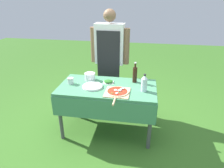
{
  "coord_description": "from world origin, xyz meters",
  "views": [
    {
      "loc": [
        0.48,
        -2.46,
        1.93
      ],
      "look_at": [
        0.07,
        0.0,
        0.79
      ],
      "focal_mm": 32.0,
      "sensor_mm": 36.0,
      "label": 1
    }
  ],
  "objects_px": {
    "oil_bottle": "(135,74)",
    "herb_container": "(108,82)",
    "person_cook": "(110,54)",
    "pizza_on_peel": "(117,92)",
    "sauce_jar": "(71,81)",
    "mixing_tub": "(90,77)",
    "plate_stack": "(92,86)",
    "water_bottle": "(144,83)",
    "prep_table": "(107,93)"
  },
  "relations": [
    {
      "from": "person_cook",
      "to": "sauce_jar",
      "type": "height_order",
      "value": "person_cook"
    },
    {
      "from": "person_cook",
      "to": "water_bottle",
      "type": "bearing_deg",
      "value": 131.39
    },
    {
      "from": "pizza_on_peel",
      "to": "sauce_jar",
      "type": "relative_size",
      "value": 5.48
    },
    {
      "from": "pizza_on_peel",
      "to": "herb_container",
      "type": "height_order",
      "value": "pizza_on_peel"
    },
    {
      "from": "person_cook",
      "to": "plate_stack",
      "type": "distance_m",
      "value": 0.79
    },
    {
      "from": "herb_container",
      "to": "mixing_tub",
      "type": "xyz_separation_m",
      "value": [
        -0.29,
        0.05,
        0.04
      ]
    },
    {
      "from": "mixing_tub",
      "to": "sauce_jar",
      "type": "relative_size",
      "value": 1.74
    },
    {
      "from": "oil_bottle",
      "to": "mixing_tub",
      "type": "xyz_separation_m",
      "value": [
        -0.66,
        -0.04,
        -0.06
      ]
    },
    {
      "from": "sauce_jar",
      "to": "mixing_tub",
      "type": "bearing_deg",
      "value": 35.29
    },
    {
      "from": "water_bottle",
      "to": "plate_stack",
      "type": "xyz_separation_m",
      "value": [
        -0.7,
        0.0,
        -0.1
      ]
    },
    {
      "from": "oil_bottle",
      "to": "plate_stack",
      "type": "xyz_separation_m",
      "value": [
        -0.56,
        -0.27,
        -0.11
      ]
    },
    {
      "from": "herb_container",
      "to": "plate_stack",
      "type": "bearing_deg",
      "value": -136.69
    },
    {
      "from": "person_cook",
      "to": "pizza_on_peel",
      "type": "distance_m",
      "value": 0.93
    },
    {
      "from": "plate_stack",
      "to": "person_cook",
      "type": "bearing_deg",
      "value": 81.64
    },
    {
      "from": "pizza_on_peel",
      "to": "herb_container",
      "type": "bearing_deg",
      "value": 120.57
    },
    {
      "from": "mixing_tub",
      "to": "prep_table",
      "type": "bearing_deg",
      "value": -29.9
    },
    {
      "from": "herb_container",
      "to": "mixing_tub",
      "type": "height_order",
      "value": "mixing_tub"
    },
    {
      "from": "pizza_on_peel",
      "to": "water_bottle",
      "type": "xyz_separation_m",
      "value": [
        0.34,
        0.12,
        0.1
      ]
    },
    {
      "from": "prep_table",
      "to": "pizza_on_peel",
      "type": "bearing_deg",
      "value": -47.34
    },
    {
      "from": "person_cook",
      "to": "pizza_on_peel",
      "type": "xyz_separation_m",
      "value": [
        0.25,
        -0.86,
        -0.25
      ]
    },
    {
      "from": "oil_bottle",
      "to": "herb_container",
      "type": "bearing_deg",
      "value": -165.87
    },
    {
      "from": "prep_table",
      "to": "mixing_tub",
      "type": "xyz_separation_m",
      "value": [
        -0.29,
        0.17,
        0.16
      ]
    },
    {
      "from": "prep_table",
      "to": "sauce_jar",
      "type": "relative_size",
      "value": 15.05
    },
    {
      "from": "plate_stack",
      "to": "sauce_jar",
      "type": "xyz_separation_m",
      "value": [
        -0.33,
        0.06,
        0.03
      ]
    },
    {
      "from": "mixing_tub",
      "to": "water_bottle",
      "type": "bearing_deg",
      "value": -16.38
    },
    {
      "from": "water_bottle",
      "to": "sauce_jar",
      "type": "height_order",
      "value": "water_bottle"
    },
    {
      "from": "sauce_jar",
      "to": "water_bottle",
      "type": "bearing_deg",
      "value": -3.67
    },
    {
      "from": "prep_table",
      "to": "water_bottle",
      "type": "height_order",
      "value": "water_bottle"
    },
    {
      "from": "prep_table",
      "to": "oil_bottle",
      "type": "height_order",
      "value": "oil_bottle"
    },
    {
      "from": "plate_stack",
      "to": "pizza_on_peel",
      "type": "bearing_deg",
      "value": -18.02
    },
    {
      "from": "water_bottle",
      "to": "plate_stack",
      "type": "relative_size",
      "value": 0.87
    },
    {
      "from": "pizza_on_peel",
      "to": "water_bottle",
      "type": "distance_m",
      "value": 0.37
    },
    {
      "from": "person_cook",
      "to": "oil_bottle",
      "type": "height_order",
      "value": "person_cook"
    },
    {
      "from": "prep_table",
      "to": "pizza_on_peel",
      "type": "height_order",
      "value": "pizza_on_peel"
    },
    {
      "from": "pizza_on_peel",
      "to": "water_bottle",
      "type": "relative_size",
      "value": 2.06
    },
    {
      "from": "water_bottle",
      "to": "herb_container",
      "type": "distance_m",
      "value": 0.55
    },
    {
      "from": "oil_bottle",
      "to": "plate_stack",
      "type": "relative_size",
      "value": 1.08
    },
    {
      "from": "plate_stack",
      "to": "prep_table",
      "type": "bearing_deg",
      "value": 17.65
    },
    {
      "from": "water_bottle",
      "to": "plate_stack",
      "type": "height_order",
      "value": "water_bottle"
    },
    {
      "from": "oil_bottle",
      "to": "mixing_tub",
      "type": "height_order",
      "value": "oil_bottle"
    },
    {
      "from": "mixing_tub",
      "to": "person_cook",
      "type": "bearing_deg",
      "value": 68.06
    },
    {
      "from": "person_cook",
      "to": "water_bottle",
      "type": "distance_m",
      "value": 0.96
    },
    {
      "from": "water_bottle",
      "to": "oil_bottle",
      "type": "bearing_deg",
      "value": 116.83
    },
    {
      "from": "pizza_on_peel",
      "to": "oil_bottle",
      "type": "xyz_separation_m",
      "value": [
        0.2,
        0.39,
        0.1
      ]
    },
    {
      "from": "sauce_jar",
      "to": "prep_table",
      "type": "bearing_deg",
      "value": -0.13
    },
    {
      "from": "prep_table",
      "to": "person_cook",
      "type": "relative_size",
      "value": 0.79
    },
    {
      "from": "pizza_on_peel",
      "to": "sauce_jar",
      "type": "height_order",
      "value": "sauce_jar"
    },
    {
      "from": "oil_bottle",
      "to": "plate_stack",
      "type": "bearing_deg",
      "value": -154.02
    },
    {
      "from": "person_cook",
      "to": "plate_stack",
      "type": "relative_size",
      "value": 6.17
    },
    {
      "from": "herb_container",
      "to": "oil_bottle",
      "type": "bearing_deg",
      "value": 14.13
    }
  ]
}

